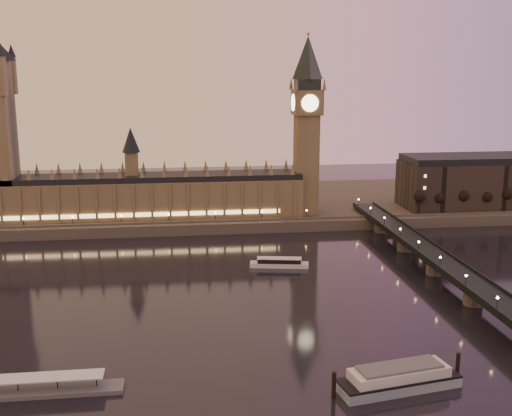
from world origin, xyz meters
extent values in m
plane|color=black|center=(0.00, 0.00, 0.00)|extent=(700.00, 700.00, 0.00)
cube|color=#423D35|center=(30.00, 165.00, 3.00)|extent=(560.00, 130.00, 6.00)
cube|color=brown|center=(-40.00, 121.00, 17.00)|extent=(180.00, 26.00, 22.00)
cube|color=black|center=(-40.00, 121.00, 29.60)|extent=(180.00, 22.00, 3.20)
cube|color=#FFCC7F|center=(-40.00, 107.50, 11.00)|extent=(153.00, 0.25, 2.20)
cube|color=brown|center=(54.00, 121.00, 35.00)|extent=(13.00, 13.00, 58.00)
cube|color=brown|center=(54.00, 121.00, 71.00)|extent=(16.00, 16.00, 14.00)
cylinder|color=#FFEAA5|center=(54.00, 112.82, 71.00)|extent=(9.60, 0.35, 9.60)
cylinder|color=#FFEAA5|center=(45.82, 121.00, 71.00)|extent=(0.35, 9.60, 9.60)
cube|color=black|center=(54.00, 121.00, 81.00)|extent=(13.00, 13.00, 6.00)
cone|color=black|center=(54.00, 121.00, 96.00)|extent=(17.68, 17.68, 24.00)
sphere|color=gold|center=(54.00, 121.00, 109.00)|extent=(2.00, 2.00, 2.00)
cube|color=black|center=(92.00, 0.00, 8.00)|extent=(13.00, 260.00, 2.00)
cube|color=black|center=(85.70, 0.00, 9.50)|extent=(0.60, 260.00, 1.00)
cube|color=black|center=(98.30, 0.00, 9.50)|extent=(0.60, 260.00, 1.00)
cube|color=black|center=(172.00, 127.00, 20.00)|extent=(110.00, 36.00, 28.00)
cube|color=black|center=(172.00, 127.00, 36.00)|extent=(108.00, 34.00, 4.00)
cylinder|color=black|center=(120.17, 109.00, 10.60)|extent=(0.70, 0.70, 9.21)
sphere|color=black|center=(120.17, 109.00, 15.41)|extent=(6.14, 6.14, 6.14)
cylinder|color=black|center=(133.26, 109.00, 10.60)|extent=(0.70, 0.70, 9.21)
sphere|color=black|center=(133.26, 109.00, 15.41)|extent=(6.14, 6.14, 6.14)
cylinder|color=black|center=(146.35, 109.00, 10.60)|extent=(0.70, 0.70, 9.21)
sphere|color=black|center=(146.35, 109.00, 15.41)|extent=(6.14, 6.14, 6.14)
cylinder|color=black|center=(159.44, 109.00, 10.60)|extent=(0.70, 0.70, 9.21)
sphere|color=black|center=(159.44, 109.00, 15.41)|extent=(6.14, 6.14, 6.14)
cylinder|color=black|center=(172.53, 109.00, 10.60)|extent=(0.70, 0.70, 9.21)
sphere|color=black|center=(172.53, 109.00, 15.41)|extent=(6.14, 6.14, 6.14)
cube|color=silver|center=(24.94, 38.62, 0.99)|extent=(27.62, 10.70, 1.98)
cube|color=black|center=(24.94, 38.62, 2.97)|extent=(20.52, 8.38, 1.98)
cube|color=silver|center=(24.94, 38.62, 4.14)|extent=(21.10, 8.71, 0.36)
cube|color=#869AAB|center=(40.35, -79.81, 1.46)|extent=(37.06, 16.47, 2.91)
cube|color=black|center=(40.35, -79.81, 3.19)|extent=(37.06, 16.47, 0.56)
cube|color=silver|center=(40.35, -79.81, 4.92)|extent=(30.25, 14.14, 2.91)
cube|color=#595B5E|center=(40.35, -79.81, 6.77)|extent=(25.64, 12.22, 0.78)
cylinder|color=black|center=(20.54, -82.50, 3.81)|extent=(1.23, 1.23, 7.61)
cylinder|color=black|center=(60.16, -75.11, 3.81)|extent=(1.23, 1.23, 7.61)
cube|color=#595B5E|center=(-60.92, -69.69, 0.65)|extent=(45.48, 7.58, 1.30)
cube|color=silver|center=(-62.00, -69.69, 4.93)|extent=(36.82, 6.50, 0.32)
camera|label=1|loc=(-21.74, -242.37, 90.30)|focal=45.00mm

